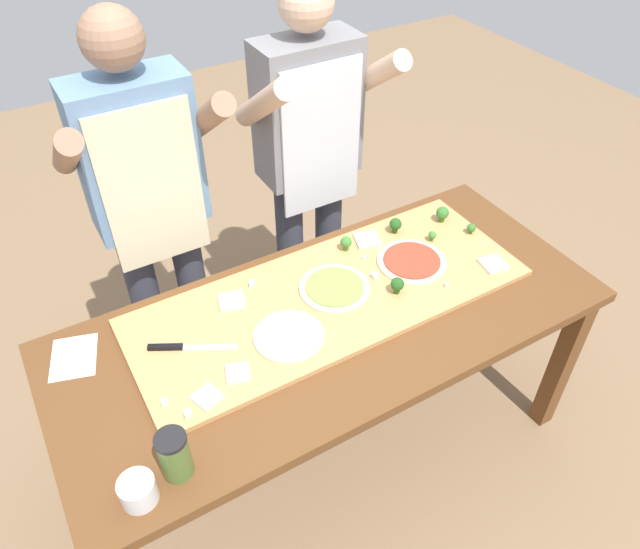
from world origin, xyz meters
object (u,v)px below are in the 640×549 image
Objects in this scene: chefs_knife at (180,347)px; cheese_crumble_b at (252,284)px; broccoli_floret_front_mid at (442,213)px; broccoli_floret_back_mid at (397,285)px; pizza_whole_tomato_red at (412,261)px; pizza_slice_near_left at (207,397)px; broccoli_floret_front_right at (395,225)px; pizza_whole_cheese_artichoke at (289,336)px; cheese_crumble_c at (364,258)px; broccoli_floret_back_right at (346,242)px; prep_table at (331,337)px; broccoli_floret_center_left at (432,235)px; broccoli_floret_center_right at (471,228)px; cheese_crumble_e at (375,276)px; flour_cup at (138,492)px; pizza_slice_center at (232,301)px; pizza_whole_pesto_green at (335,288)px; pizza_slice_far_right at (367,240)px; pizza_slice_far_left at (238,373)px; cook_left at (149,198)px; cheese_crumble_a at (164,402)px; cook_right at (309,151)px; sauce_jar at (175,455)px; pizza_slice_near_right at (494,264)px; cheese_crumble_d at (447,285)px; cheese_crumble_f at (188,414)px; recipe_note at (74,357)px.

cheese_crumble_b is at bearing 24.79° from chefs_knife.
broccoli_floret_back_mid is at bearing -148.11° from broccoli_floret_front_mid.
pizza_slice_near_left is at bearing -167.86° from pizza_whole_tomato_red.
pizza_whole_tomato_red is 0.19m from broccoli_floret_front_right.
pizza_whole_cheese_artichoke is 0.48m from cheese_crumble_c.
broccoli_floret_back_right is 0.22m from broccoli_floret_front_right.
prep_table is 44.04× the size of broccoli_floret_center_left.
broccoli_floret_center_right is at bearing -67.90° from broccoli_floret_front_mid.
pizza_slice_near_left is at bearing -165.31° from cheese_crumble_e.
cheese_crumble_b is 0.44m from cheese_crumble_e.
prep_table is at bearing 21.96° from flour_cup.
pizza_slice_center is at bearing -176.96° from broccoli_floret_front_right.
broccoli_floret_center_right is at bearing 0.63° from pizza_whole_pesto_green.
pizza_whole_cheese_artichoke is 2.51× the size of pizza_slice_far_right.
cheese_crumble_c is (0.42, -0.08, -0.00)m from cheese_crumble_b.
pizza_slice_far_left is at bearing -170.43° from broccoli_floret_center_right.
cheese_crumble_b is at bearing 179.85° from broccoli_floret_front_right.
pizza_slice_center is 0.05× the size of cook_left.
cheese_crumble_c is at bearing 35.78° from prep_table.
cook_right is at bearing 39.30° from cheese_crumble_a.
broccoli_floret_back_mid is 0.99× the size of broccoli_floret_front_right.
pizza_slice_far_right is 0.49m from cheese_crumble_b.
pizza_slice_near_left is 0.23m from sauce_jar.
prep_table is 0.21m from pizza_whole_cheese_artichoke.
cheese_crumble_c is at bearing 5.55° from chefs_knife.
pizza_whole_cheese_artichoke is 0.43m from broccoli_floret_back_mid.
chefs_knife reaches higher than pizza_slice_far_left.
pizza_whole_cheese_artichoke is 3.57× the size of broccoli_floret_front_right.
pizza_slice_near_right is 1.25m from cheese_crumble_a.
cheese_crumble_c is 1.02m from sauce_jar.
broccoli_floret_front_mid is 0.43m from broccoli_floret_back_right.
cheese_crumble_a is at bearing -160.04° from pizza_slice_far_right.
chefs_knife is at bearing 90.09° from pizza_slice_near_left.
cheese_crumble_a is 1.03m from cheese_crumble_d.
broccoli_floret_front_mid is (0.65, 0.22, 0.15)m from prep_table.
pizza_whole_cheese_artichoke is (-0.17, -0.02, 0.12)m from prep_table.
pizza_slice_near_left is 0.04× the size of cook_right.
cheese_crumble_c is (-0.45, 0.08, -0.02)m from broccoli_floret_center_right.
cook_right is at bearing 55.75° from pizza_whole_cheese_artichoke.
pizza_slice_far_right is 4.79× the size of cheese_crumble_a.
broccoli_floret_back_mid is at bearing 159.01° from cheese_crumble_d.
pizza_slice_near_left is at bearing -159.48° from pizza_whole_pesto_green.
broccoli_floret_front_mid reaches higher than cheese_crumble_f.
recipe_note reaches higher than prep_table.
cheese_crumble_a is 0.90m from cheese_crumble_c.
pizza_slice_center is 1.32× the size of broccoli_floret_front_mid.
broccoli_floret_front_mid is (1.15, 0.11, 0.03)m from chefs_knife.
broccoli_floret_back_mid reaches higher than pizza_whole_pesto_green.
cook_right reaches higher than broccoli_floret_center_right.
chefs_knife is at bearing 167.61° from cheese_crumble_d.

